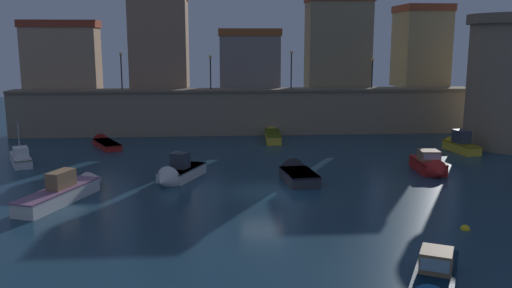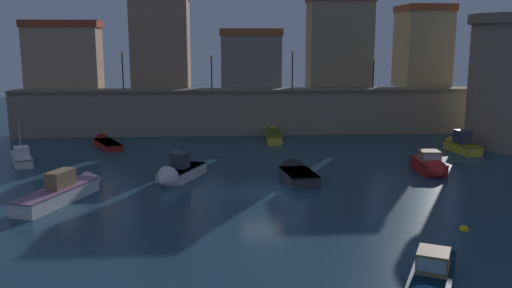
{
  "view_description": "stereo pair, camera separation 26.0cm",
  "coord_description": "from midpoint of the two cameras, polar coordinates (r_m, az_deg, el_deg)",
  "views": [
    {
      "loc": [
        -2.61,
        -31.07,
        8.85
      ],
      "look_at": [
        0.0,
        5.84,
        1.82
      ],
      "focal_mm": 37.95,
      "sensor_mm": 36.0,
      "label": 1
    },
    {
      "loc": [
        -2.35,
        -31.08,
        8.85
      ],
      "look_at": [
        0.0,
        5.84,
        1.82
      ],
      "focal_mm": 37.95,
      "sensor_mm": 36.0,
      "label": 2
    }
  ],
  "objects": [
    {
      "name": "moored_boat_7",
      "position": [
        35.29,
        -8.19,
        -3.09
      ],
      "size": [
        3.53,
        5.13,
        2.21
      ],
      "rotation": [
        0.0,
        0.0,
        -1.98
      ],
      "color": "silver",
      "rests_on": "ground"
    },
    {
      "name": "old_town_backdrop",
      "position": [
        55.4,
        -0.09,
        10.22
      ],
      "size": [
        42.33,
        5.75,
        9.52
      ],
      "color": "tan",
      "rests_on": "ground"
    },
    {
      "name": "quay_lamp_1",
      "position": [
        51.93,
        -4.57,
        8.18
      ],
      "size": [
        0.32,
        0.32,
        3.22
      ],
      "color": "black",
      "rests_on": "quay_wall"
    },
    {
      "name": "quay_lamp_3",
      "position": [
        54.02,
        12.44,
        7.89
      ],
      "size": [
        0.32,
        0.32,
        2.94
      ],
      "color": "black",
      "rests_on": "quay_wall"
    },
    {
      "name": "mooring_buoy_0",
      "position": [
        27.97,
        21.31,
        -8.44
      ],
      "size": [
        0.46,
        0.46,
        0.46
      ],
      "primitive_type": "sphere",
      "color": "yellow",
      "rests_on": "ground"
    },
    {
      "name": "moored_boat_5",
      "position": [
        48.49,
        -15.51,
        0.16
      ],
      "size": [
        3.63,
        5.46,
        1.3
      ],
      "rotation": [
        0.0,
        0.0,
        2.03
      ],
      "color": "red",
      "rests_on": "ground"
    },
    {
      "name": "quay_wall",
      "position": [
        52.36,
        -0.9,
        3.47
      ],
      "size": [
        44.14,
        2.62,
        4.38
      ],
      "color": "gray",
      "rests_on": "ground"
    },
    {
      "name": "moored_boat_3",
      "position": [
        38.74,
        18.15,
        -2.21
      ],
      "size": [
        1.9,
        4.52,
        1.87
      ],
      "rotation": [
        0.0,
        0.0,
        -1.64
      ],
      "color": "red",
      "rests_on": "ground"
    },
    {
      "name": "moored_boat_0",
      "position": [
        32.71,
        -19.07,
        -4.57
      ],
      "size": [
        3.93,
        7.42,
        2.05
      ],
      "rotation": [
        0.0,
        0.0,
        1.21
      ],
      "color": "white",
      "rests_on": "ground"
    },
    {
      "name": "moored_boat_2",
      "position": [
        20.68,
        18.23,
        -13.82
      ],
      "size": [
        3.79,
        5.66,
        1.75
      ],
      "rotation": [
        0.0,
        0.0,
        -2.04
      ],
      "color": "#195689",
      "rests_on": "ground"
    },
    {
      "name": "quay_lamp_0",
      "position": [
        52.72,
        -13.77,
        8.11
      ],
      "size": [
        0.32,
        0.32,
        3.49
      ],
      "color": "black",
      "rests_on": "quay_wall"
    },
    {
      "name": "moored_boat_8",
      "position": [
        43.66,
        -23.41,
        -1.22
      ],
      "size": [
        3.22,
        5.12,
        3.27
      ],
      "rotation": [
        0.0,
        0.0,
        2.01
      ],
      "color": "white",
      "rests_on": "ground"
    },
    {
      "name": "moored_boat_10",
      "position": [
        47.31,
        20.75,
        -0.02
      ],
      "size": [
        1.92,
        4.79,
        2.03
      ],
      "rotation": [
        0.0,
        0.0,
        1.72
      ],
      "color": "gold",
      "rests_on": "ground"
    },
    {
      "name": "moored_boat_6",
      "position": [
        35.35,
        4.42,
        -3.15
      ],
      "size": [
        2.33,
        4.52,
        1.75
      ],
      "rotation": [
        0.0,
        0.0,
        1.7
      ],
      "color": "#333338",
      "rests_on": "ground"
    },
    {
      "name": "moored_boat_9",
      "position": [
        49.52,
        1.99,
        0.95
      ],
      "size": [
        1.47,
        5.82,
        1.18
      ],
      "rotation": [
        0.0,
        0.0,
        1.53
      ],
      "color": "gold",
      "rests_on": "ground"
    },
    {
      "name": "quay_lamp_2",
      "position": [
        52.38,
        4.01,
        8.45
      ],
      "size": [
        0.32,
        0.32,
        3.6
      ],
      "color": "black",
      "rests_on": "quay_wall"
    },
    {
      "name": "ground_plane",
      "position": [
        32.4,
        0.89,
        -5.09
      ],
      "size": [
        117.83,
        117.83,
        0.0
      ],
      "primitive_type": "plane",
      "color": "#19384C"
    }
  ]
}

